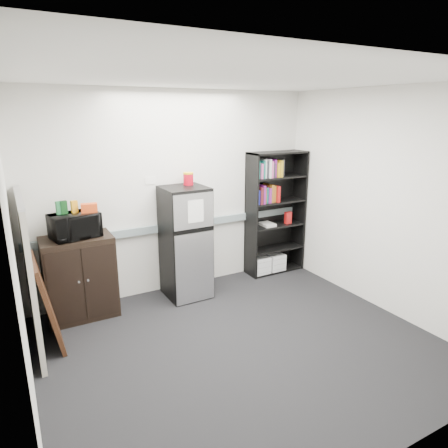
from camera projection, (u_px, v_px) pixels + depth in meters
name	position (u px, v px, depth m)	size (l,w,h in m)	color
floor	(242.00, 345.00, 4.27)	(4.00, 4.00, 0.00)	black
wall_back	(176.00, 193.00, 5.38)	(4.00, 0.02, 2.70)	silver
wall_right	(384.00, 202.00, 4.83)	(0.02, 3.50, 2.70)	silver
wall_left	(15.00, 258.00, 2.98)	(0.02, 3.50, 2.70)	silver
ceiling	(245.00, 77.00, 3.54)	(4.00, 3.50, 0.02)	white
electrical_raceway	(178.00, 226.00, 5.48)	(3.92, 0.05, 0.10)	gray
wall_note	(150.00, 181.00, 5.16)	(0.14, 0.00, 0.10)	white
bookshelf	(274.00, 210.00, 6.02)	(0.90, 0.34, 1.85)	black
cubicle_partition	(29.00, 273.00, 4.08)	(0.06, 1.30, 1.62)	#9D988B
cabinet	(80.00, 277.00, 4.77)	(0.80, 0.53, 1.00)	black
microwave	(75.00, 226.00, 4.58)	(0.52, 0.35, 0.29)	black
snack_box_a	(59.00, 208.00, 4.49)	(0.07, 0.05, 0.15)	#1A5D2F
snack_box_b	(64.00, 207.00, 4.51)	(0.07, 0.05, 0.15)	#0C3612
snack_box_c	(74.00, 207.00, 4.56)	(0.07, 0.05, 0.14)	orange
snack_bag	(89.00, 208.00, 4.60)	(0.18, 0.10, 0.10)	#D44215
refrigerator	(186.00, 243.00, 5.26)	(0.56, 0.59, 1.49)	black
coffee_can	(188.00, 178.00, 5.20)	(0.13, 0.13, 0.18)	#B20819
framed_poster	(47.00, 301.00, 4.21)	(0.21, 0.75, 0.96)	black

